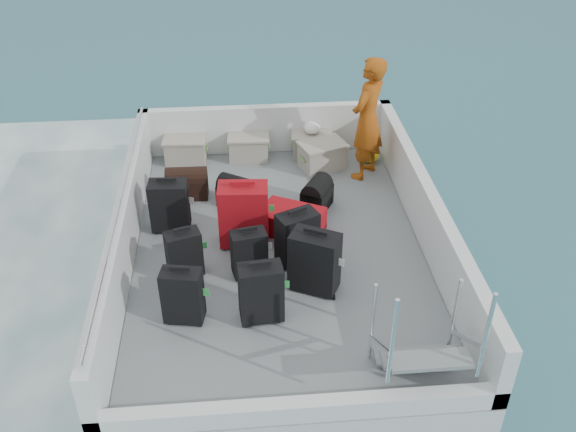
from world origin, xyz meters
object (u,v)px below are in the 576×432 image
suitcase_6 (315,262)px  suitcase_1 (184,255)px  suitcase_0 (183,297)px  crate_3 (322,156)px  suitcase_7 (297,238)px  suitcase_8 (292,221)px  suitcase_2 (170,206)px  suitcase_4 (249,254)px  crate_0 (186,150)px  passenger (368,119)px  suitcase_3 (261,294)px  crate_1 (249,148)px  crate_2 (312,145)px  suitcase_5 (244,215)px

suitcase_6 → suitcase_1: bearing=-166.9°
suitcase_0 → crate_3: size_ratio=1.05×
suitcase_7 → suitcase_8: (-0.00, 0.58, -0.17)m
suitcase_0 → suitcase_2: bearing=108.3°
suitcase_0 → suitcase_4: 0.96m
suitcase_1 → suitcase_7: bearing=-10.1°
crate_0 → suitcase_6: bearing=-63.2°
suitcase_4 → passenger: 2.69m
suitcase_6 → passenger: 2.59m
suitcase_3 → crate_1: suitcase_3 is taller
suitcase_7 → crate_2: suitcase_7 is taller
suitcase_5 → crate_1: (0.13, 2.06, -0.22)m
suitcase_0 → suitcase_1: 0.72m
suitcase_7 → crate_0: size_ratio=1.12×
suitcase_7 → crate_2: 2.50m
suitcase_0 → crate_1: size_ratio=1.12×
suitcase_4 → suitcase_7: bearing=9.8°
suitcase_6 → crate_2: bearing=110.6°
suitcase_0 → suitcase_8: bearing=60.3°
suitcase_2 → crate_3: (2.02, 1.34, -0.15)m
crate_1 → crate_2: crate_1 is taller
suitcase_3 → passenger: size_ratio=0.39×
suitcase_5 → crate_0: size_ratio=1.37×
suitcase_2 → crate_2: suitcase_2 is taller
suitcase_0 → suitcase_6: (1.36, 0.38, 0.04)m
suitcase_3 → suitcase_7: size_ratio=1.05×
crate_0 → suitcase_8: bearing=-54.2°
suitcase_5 → crate_3: suitcase_5 is taller
suitcase_4 → suitcase_5: suitcase_5 is taller
suitcase_3 → crate_1: size_ratio=1.19×
suitcase_5 → suitcase_8: bearing=22.3°
suitcase_0 → crate_0: suitcase_0 is taller
suitcase_5 → crate_2: size_ratio=1.41×
suitcase_7 → crate_1: (-0.45, 2.45, -0.15)m
suitcase_3 → crate_0: size_ratio=1.17×
suitcase_3 → crate_1: 3.38m
suitcase_1 → passenger: bearing=23.0°
suitcase_7 → passenger: size_ratio=0.37×
suitcase_1 → crate_0: size_ratio=1.01×
suitcase_2 → suitcase_8: suitcase_2 is taller
suitcase_7 → suitcase_8: suitcase_7 is taller
suitcase_5 → crate_1: bearing=90.4°
suitcase_2 → passenger: 2.84m
suitcase_7 → crate_3: (0.56, 2.09, -0.14)m
suitcase_6 → crate_2: suitcase_6 is taller
suitcase_1 → suitcase_2: (-0.21, 0.91, 0.04)m
suitcase_8 → suitcase_0: bearing=167.5°
suitcase_1 → suitcase_4: 0.70m
suitcase_8 → crate_0: (-1.35, 1.87, 0.03)m
crate_0 → crate_1: size_ratio=1.02×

